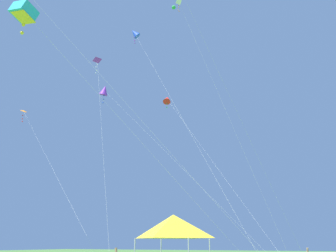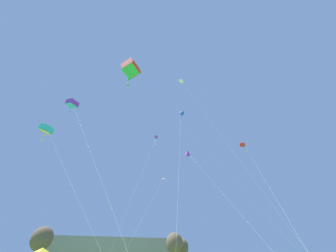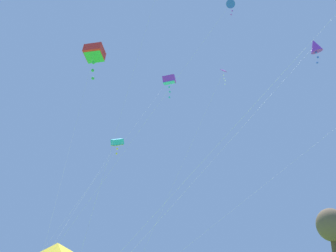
# 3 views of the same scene
# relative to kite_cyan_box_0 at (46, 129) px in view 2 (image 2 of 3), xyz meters

# --- Properties ---
(tree_far_right) EXTENTS (4.04, 4.04, 8.14)m
(tree_far_right) POSITION_rel_kite_cyan_box_0_xyz_m (29.93, 43.36, -7.87)
(tree_far_right) COLOR brown
(tree_far_right) RESTS_ON ground
(tree_far_centre) EXTENTS (4.51, 4.51, 9.10)m
(tree_far_centre) POSITION_rel_kite_cyan_box_0_xyz_m (25.95, 38.02, -7.19)
(tree_far_centre) COLOR brown
(tree_far_centre) RESTS_ON ground
(tree_near_right) EXTENTS (4.86, 4.86, 9.81)m
(tree_near_right) POSITION_rel_kite_cyan_box_0_xyz_m (-6.89, 41.22, -6.69)
(tree_near_right) COLOR brown
(tree_near_right) RESTS_ON ground
(kite_cyan_box_0) EXTENTS (10.21, 10.37, 14.25)m
(kite_cyan_box_0) POSITION_rel_kite_cyan_box_0_xyz_m (0.00, 0.00, 0.00)
(kite_cyan_box_0) COLOR silver
(kite_cyan_box_0) RESTS_ON ground
(kite_white_delta_1) EXTENTS (5.50, 7.28, 22.53)m
(kite_white_delta_1) POSITION_rel_kite_cyan_box_0_xyz_m (13.81, -2.91, 7.83)
(kite_white_delta_1) COLOR silver
(kite_white_delta_1) RESTS_ON ground
(kite_red_box_2) EXTENTS (12.15, 6.64, 19.89)m
(kite_red_box_2) POSITION_rel_kite_cyan_box_0_xyz_m (7.04, -5.29, 5.49)
(kite_red_box_2) COLOR silver
(kite_red_box_2) RESTS_ON ground
(kite_purple_box_3) EXTENTS (11.71, 18.35, 23.32)m
(kite_purple_box_3) POSITION_rel_kite_cyan_box_0_xyz_m (-0.80, 6.69, 9.01)
(kite_purple_box_3) COLOR silver
(kite_purple_box_3) RESTS_ON ground
(kite_purple_diamond_4) EXTENTS (1.32, 18.40, 18.61)m
(kite_purple_diamond_4) POSITION_rel_kite_cyan_box_0_xyz_m (18.62, 8.32, 4.27)
(kite_purple_diamond_4) COLOR silver
(kite_purple_diamond_4) RESTS_ON ground
(kite_red_diamond_5) EXTENTS (11.10, 16.01, 20.67)m
(kite_red_diamond_5) POSITION_rel_kite_cyan_box_0_xyz_m (28.18, 5.49, 6.17)
(kite_red_diamond_5) COLOR silver
(kite_red_diamond_5) RESTS_ON ground
(kite_orange_delta_6) EXTENTS (10.66, 20.37, 17.04)m
(kite_orange_delta_6) POSITION_rel_kite_cyan_box_0_xyz_m (17.17, 18.20, 2.85)
(kite_orange_delta_6) COLOR silver
(kite_orange_delta_6) RESTS_ON ground
(kite_purple_delta_7) EXTENTS (5.76, 6.50, 17.90)m
(kite_purple_delta_7) POSITION_rel_kite_cyan_box_0_xyz_m (12.13, 4.47, 3.66)
(kite_purple_delta_7) COLOR silver
(kite_purple_delta_7) RESTS_ON ground
(kite_blue_diamond_8) EXTENTS (6.43, 13.30, 22.43)m
(kite_blue_diamond_8) POSITION_rel_kite_cyan_box_0_xyz_m (15.58, 2.87, 8.08)
(kite_blue_diamond_8) COLOR silver
(kite_blue_diamond_8) RESTS_ON ground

